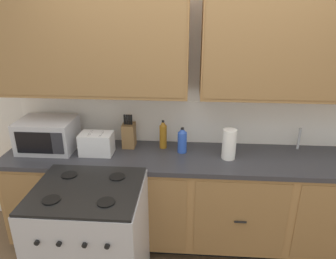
% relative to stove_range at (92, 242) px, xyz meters
% --- Properties ---
extents(wall_unit, '(4.45, 0.40, 2.36)m').
position_rel_stove_range_xyz_m(wall_unit, '(0.73, 0.83, 1.15)').
color(wall_unit, white).
rests_on(wall_unit, ground_plane).
extents(counter_run, '(3.28, 0.64, 0.90)m').
position_rel_stove_range_xyz_m(counter_run, '(0.73, 0.63, -0.01)').
color(counter_run, black).
rests_on(counter_run, ground_plane).
extents(stove_range, '(0.76, 0.68, 0.95)m').
position_rel_stove_range_xyz_m(stove_range, '(0.00, 0.00, 0.00)').
color(stove_range, '#B7B7BC').
rests_on(stove_range, ground_plane).
extents(microwave, '(0.48, 0.37, 0.28)m').
position_rel_stove_range_xyz_m(microwave, '(-0.56, 0.67, 0.57)').
color(microwave, '#B7B7BC').
rests_on(microwave, counter_run).
extents(toaster, '(0.28, 0.18, 0.19)m').
position_rel_stove_range_xyz_m(toaster, '(-0.10, 0.61, 0.53)').
color(toaster, white).
rests_on(toaster, counter_run).
extents(knife_block, '(0.11, 0.14, 0.31)m').
position_rel_stove_range_xyz_m(knife_block, '(0.15, 0.78, 0.55)').
color(knife_block, olive).
rests_on(knife_block, counter_run).
extents(sink_faucet, '(0.02, 0.02, 0.20)m').
position_rel_stove_range_xyz_m(sink_faucet, '(1.68, 0.84, 0.53)').
color(sink_faucet, '#B2B5BA').
rests_on(sink_faucet, counter_run).
extents(paper_towel_roll, '(0.12, 0.12, 0.26)m').
position_rel_stove_range_xyz_m(paper_towel_roll, '(1.03, 0.61, 0.56)').
color(paper_towel_roll, white).
rests_on(paper_towel_roll, counter_run).
extents(bottle_blue, '(0.08, 0.08, 0.23)m').
position_rel_stove_range_xyz_m(bottle_blue, '(0.64, 0.70, 0.55)').
color(bottle_blue, blue).
rests_on(bottle_blue, counter_run).
extents(bottle_amber, '(0.07, 0.07, 0.26)m').
position_rel_stove_range_xyz_m(bottle_amber, '(0.46, 0.78, 0.56)').
color(bottle_amber, '#9E6619').
rests_on(bottle_amber, counter_run).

